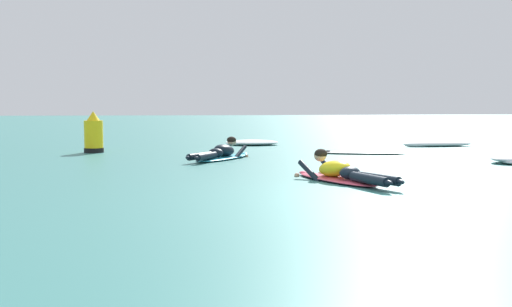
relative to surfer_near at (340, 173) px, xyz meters
The scene contains 7 objects.
ground_plane 8.23m from the surfer_near, 87.35° to the left, with size 120.00×120.00×0.00m, color #387A75.
surfer_near is the anchor object (origin of this frame).
surfer_far 4.53m from the surfer_near, 108.64° to the left, with size 1.77×2.35×0.54m.
drifting_surfboard 5.73m from the surfer_near, 67.65° to the left, with size 2.15×1.12×0.16m.
whitewater_front 9.17m from the surfer_near, 90.08° to the left, with size 1.71×1.25×0.16m.
whitewater_mid_left 9.27m from the surfer_near, 55.30° to the left, with size 2.14×0.64×0.16m.
channel_marker_buoy 8.18m from the surfer_near, 123.14° to the left, with size 0.50×0.50×1.06m.
Camera 1 is at (-3.18, -7.40, 1.20)m, focal length 42.71 mm.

